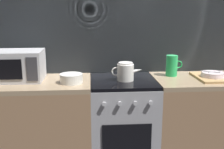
% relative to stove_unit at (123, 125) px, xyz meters
% --- Properties ---
extents(back_wall, '(3.60, 0.05, 2.40)m').
position_rel_stove_unit_xyz_m(back_wall, '(0.00, 0.32, 0.75)').
color(back_wall, gray).
rests_on(back_wall, ground_plane).
extents(counter_left, '(1.20, 0.60, 0.90)m').
position_rel_stove_unit_xyz_m(counter_left, '(-0.90, 0.00, 0.00)').
color(counter_left, '#997251').
rests_on(counter_left, ground_plane).
extents(stove_unit, '(0.60, 0.63, 0.90)m').
position_rel_stove_unit_xyz_m(stove_unit, '(0.00, 0.00, 0.00)').
color(stove_unit, '#9E9EA3').
rests_on(stove_unit, ground_plane).
extents(counter_right, '(1.20, 0.60, 0.90)m').
position_rel_stove_unit_xyz_m(counter_right, '(0.90, 0.00, 0.00)').
color(counter_right, '#997251').
rests_on(counter_right, ground_plane).
extents(microwave, '(0.46, 0.35, 0.27)m').
position_rel_stove_unit_xyz_m(microwave, '(-0.96, 0.06, 0.59)').
color(microwave, '#B2B2B7').
rests_on(microwave, counter_left).
extents(kettle, '(0.28, 0.15, 0.17)m').
position_rel_stove_unit_xyz_m(kettle, '(0.02, -0.03, 0.53)').
color(kettle, white).
rests_on(kettle, stove_unit).
extents(mixing_bowl, '(0.20, 0.20, 0.08)m').
position_rel_stove_unit_xyz_m(mixing_bowl, '(-0.47, -0.08, 0.49)').
color(mixing_bowl, silver).
rests_on(mixing_bowl, counter_left).
extents(pitcher, '(0.16, 0.11, 0.20)m').
position_rel_stove_unit_xyz_m(pitcher, '(0.48, 0.12, 0.55)').
color(pitcher, green).
rests_on(pitcher, counter_right).
extents(dish_pile, '(0.30, 0.40, 0.07)m').
position_rel_stove_unit_xyz_m(dish_pile, '(0.83, -0.02, 0.47)').
color(dish_pile, tan).
rests_on(dish_pile, counter_right).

